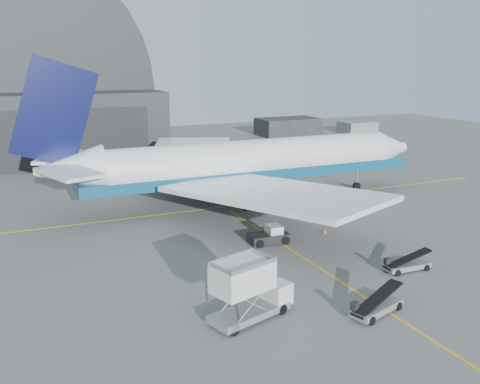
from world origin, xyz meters
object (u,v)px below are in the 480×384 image
belt_loader_b (407,265)px  pushback_tug (269,236)px  catering_truck (248,290)px  belt_loader_a (376,306)px  airliner (240,163)px

belt_loader_b → pushback_tug: bearing=125.4°
catering_truck → pushback_tug: 16.11m
pushback_tug → belt_loader_a: belt_loader_a is taller
airliner → belt_loader_a: airliner is taller
belt_loader_b → catering_truck: bearing=-169.5°
catering_truck → pushback_tug: (8.63, 13.52, -1.49)m
catering_truck → belt_loader_b: catering_truck is taller
pushback_tug → belt_loader_a: (-0.07, -16.48, -0.10)m
airliner → pushback_tug: bearing=-103.3°
belt_loader_a → airliner: bearing=66.0°
belt_loader_a → belt_loader_b: bearing=18.3°
pushback_tug → belt_loader_a: bearing=-87.0°
pushback_tug → belt_loader_b: bearing=-53.3°
belt_loader_a → belt_loader_b: size_ratio=1.11×
airliner → belt_loader_b: bearing=-81.4°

